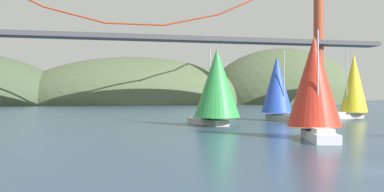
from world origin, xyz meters
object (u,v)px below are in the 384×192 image
Objects in this scene: sailboat_scarlet_sail at (314,84)px; sailboat_green_sail at (217,84)px; sailboat_yellow_sail at (353,84)px; sailboat_blue_spinnaker at (278,87)px.

sailboat_scarlet_sail is 16.04m from sailboat_green_sail.
sailboat_scarlet_sail is 33.12m from sailboat_yellow_sail.
sailboat_blue_spinnaker reaches higher than sailboat_green_sail.
sailboat_yellow_sail is (20.95, 25.66, 0.50)m from sailboat_scarlet_sail.
sailboat_yellow_sail reaches higher than sailboat_blue_spinnaker.
sailboat_blue_spinnaker is at bearing 72.15° from sailboat_scarlet_sail.
sailboat_scarlet_sail is at bearing -107.85° from sailboat_blue_spinnaker.
sailboat_scarlet_sail is 0.97× the size of sailboat_green_sail.
sailboat_yellow_sail is at bearing 11.03° from sailboat_blue_spinnaker.
sailboat_scarlet_sail is (-7.41, -23.02, -0.08)m from sailboat_blue_spinnaker.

